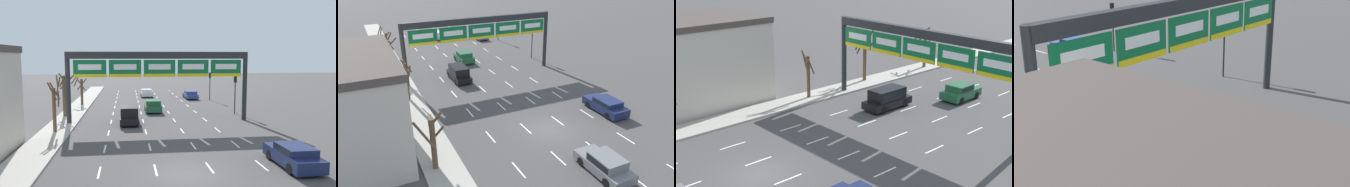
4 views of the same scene
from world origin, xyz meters
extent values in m
plane|color=#474444|center=(0.00, 0.00, 0.00)|extent=(220.00, 220.00, 0.00)
cube|color=#A8A399|center=(-9.65, 0.00, 0.07)|extent=(2.80, 110.00, 0.15)
cube|color=white|center=(-4.95, 1.00, 0.01)|extent=(0.12, 2.00, 0.01)
cube|color=white|center=(-4.95, 6.00, 0.01)|extent=(0.12, 2.00, 0.01)
cube|color=white|center=(-4.95, 11.00, 0.01)|extent=(0.12, 2.00, 0.01)
cube|color=white|center=(-4.95, 16.00, 0.01)|extent=(0.12, 2.00, 0.01)
cube|color=white|center=(-4.95, 21.00, 0.01)|extent=(0.12, 2.00, 0.01)
cube|color=white|center=(-4.95, 26.00, 0.01)|extent=(0.12, 2.00, 0.01)
cube|color=white|center=(-4.95, 31.00, 0.01)|extent=(0.12, 2.00, 0.01)
cube|color=white|center=(-4.95, 36.00, 0.01)|extent=(0.12, 2.00, 0.01)
cube|color=white|center=(-1.65, -4.00, 0.01)|extent=(0.12, 2.00, 0.01)
cube|color=white|center=(-1.65, 1.00, 0.01)|extent=(0.12, 2.00, 0.01)
cube|color=white|center=(-1.65, 6.00, 0.01)|extent=(0.12, 2.00, 0.01)
cube|color=white|center=(-1.65, 11.00, 0.01)|extent=(0.12, 2.00, 0.01)
cube|color=white|center=(-1.65, 16.00, 0.01)|extent=(0.12, 2.00, 0.01)
cube|color=white|center=(-1.65, 21.00, 0.01)|extent=(0.12, 2.00, 0.01)
cube|color=white|center=(-1.65, 26.00, 0.01)|extent=(0.12, 2.00, 0.01)
cube|color=white|center=(-1.65, 31.00, 0.01)|extent=(0.12, 2.00, 0.01)
cube|color=white|center=(1.65, 1.00, 0.01)|extent=(0.12, 2.00, 0.01)
cube|color=white|center=(1.65, 6.00, 0.01)|extent=(0.12, 2.00, 0.01)
cube|color=white|center=(1.65, 11.00, 0.01)|extent=(0.12, 2.00, 0.01)
cube|color=white|center=(1.65, 16.00, 0.01)|extent=(0.12, 2.00, 0.01)
cube|color=white|center=(1.65, 21.00, 0.01)|extent=(0.12, 2.00, 0.01)
cube|color=white|center=(1.65, 26.00, 0.01)|extent=(0.12, 2.00, 0.01)
cube|color=white|center=(4.95, 6.00, 0.01)|extent=(0.12, 2.00, 0.01)
cube|color=white|center=(4.95, 11.00, 0.01)|extent=(0.12, 2.00, 0.01)
cube|color=white|center=(4.95, 16.00, 0.01)|extent=(0.12, 2.00, 0.01)
cube|color=white|center=(4.95, 21.00, 0.01)|extent=(0.12, 2.00, 0.01)
cylinder|color=#232628|center=(-9.05, 15.30, 3.60)|extent=(0.48, 0.48, 7.20)
cube|color=#232628|center=(0.00, 15.30, 6.85)|extent=(18.10, 0.60, 0.70)
cube|color=#0C6033|center=(-6.86, 14.96, 5.54)|extent=(3.18, 0.08, 1.70)
cube|color=white|center=(-6.86, 14.92, 5.70)|extent=(2.23, 0.02, 0.55)
cube|color=yellow|center=(-6.86, 14.92, 4.85)|extent=(3.12, 0.02, 0.31)
cube|color=#0C6033|center=(-3.43, 14.96, 5.54)|extent=(3.18, 0.08, 1.70)
cube|color=white|center=(-3.43, 14.92, 5.70)|extent=(2.23, 0.02, 0.55)
cube|color=yellow|center=(-3.43, 14.92, 4.85)|extent=(3.12, 0.02, 0.31)
cube|color=#0C6033|center=(0.00, 14.96, 5.54)|extent=(3.18, 0.08, 1.70)
cube|color=white|center=(0.00, 14.92, 5.70)|extent=(2.23, 0.02, 0.55)
cube|color=yellow|center=(0.00, 14.92, 4.85)|extent=(3.12, 0.02, 0.31)
cube|color=#0C6033|center=(3.43, 14.96, 5.54)|extent=(3.18, 0.08, 1.70)
cube|color=white|center=(3.43, 14.92, 5.70)|extent=(2.23, 0.02, 0.55)
cube|color=yellow|center=(3.43, 14.92, 4.85)|extent=(3.12, 0.02, 0.31)
cube|color=#0C6033|center=(6.86, 14.96, 5.54)|extent=(3.18, 0.08, 1.70)
cube|color=white|center=(6.86, 14.92, 5.70)|extent=(2.23, 0.02, 0.55)
cube|color=yellow|center=(6.86, 14.92, 4.85)|extent=(3.12, 0.02, 0.31)
cube|color=beige|center=(-15.78, 3.48, 3.51)|extent=(8.67, 11.24, 7.01)
cube|color=#4C423D|center=(-15.78, 3.48, 7.26)|extent=(8.84, 11.46, 0.50)
cube|color=#235B38|center=(-0.18, 21.57, 0.56)|extent=(1.88, 3.91, 0.72)
cube|color=#235B38|center=(-0.18, 21.34, 1.19)|extent=(1.73, 2.03, 0.55)
cube|color=black|center=(-0.18, 21.34, 1.19)|extent=(1.76, 1.87, 0.40)
cylinder|color=black|center=(-1.02, 22.75, 0.33)|extent=(0.22, 0.66, 0.66)
cylinder|color=black|center=(0.67, 22.75, 0.33)|extent=(0.22, 0.66, 0.66)
cylinder|color=black|center=(-1.02, 20.40, 0.33)|extent=(0.22, 0.66, 0.66)
cylinder|color=black|center=(0.67, 20.40, 0.33)|extent=(0.22, 0.66, 0.66)
cube|color=black|center=(-3.08, 14.90, 0.51)|extent=(1.80, 4.49, 0.62)
cube|color=black|center=(-3.08, 14.85, 1.29)|extent=(1.65, 3.14, 0.95)
cube|color=black|center=(-3.08, 14.85, 1.29)|extent=(1.69, 2.89, 0.68)
cylinder|color=black|center=(-3.89, 16.25, 0.33)|extent=(0.22, 0.66, 0.66)
cylinder|color=black|center=(-2.27, 16.25, 0.33)|extent=(0.22, 0.66, 0.66)
cylinder|color=black|center=(-3.89, 13.55, 0.33)|extent=(0.22, 0.66, 0.66)
cylinder|color=black|center=(-2.27, 13.55, 0.33)|extent=(0.22, 0.66, 0.66)
cylinder|color=brown|center=(-9.45, 27.98, 1.90)|extent=(0.34, 0.34, 3.51)
cylinder|color=brown|center=(-9.40, 27.47, 2.88)|extent=(1.18, 0.26, 1.63)
cylinder|color=brown|center=(-10.31, 28.41, 3.77)|extent=(1.02, 1.87, 1.47)
cylinder|color=brown|center=(-9.49, 28.59, 2.91)|extent=(1.34, 0.25, 1.62)
cylinder|color=brown|center=(-10.11, 28.28, 3.52)|extent=(0.78, 1.49, 1.70)
cylinder|color=brown|center=(-9.61, 11.46, 2.08)|extent=(0.32, 0.32, 3.85)
cylinder|color=brown|center=(-9.25, 11.54, 3.05)|extent=(0.33, 0.89, 1.51)
cylinder|color=brown|center=(-9.44, 11.10, 3.79)|extent=(0.88, 0.54, 1.54)
cylinder|color=brown|center=(-9.67, 11.10, 3.75)|extent=(0.86, 0.27, 1.57)
cylinder|color=brown|center=(-10.17, 19.16, 2.38)|extent=(0.35, 0.35, 4.47)
cylinder|color=brown|center=(-10.17, 19.73, 4.40)|extent=(1.30, 0.16, 2.10)
cylinder|color=brown|center=(-10.10, 18.69, 4.25)|extent=(1.08, 0.32, 1.41)
cylinder|color=brown|center=(-10.82, 18.97, 4.00)|extent=(0.56, 1.45, 1.38)
cylinder|color=brown|center=(-9.92, 19.98, 3.91)|extent=(1.81, 0.69, 1.76)
cylinder|color=brown|center=(-10.75, 19.21, 3.65)|extent=(0.28, 1.29, 1.62)
camera|label=1|loc=(-3.26, -17.78, 6.73)|focal=35.00mm
camera|label=2|loc=(-13.95, -20.69, 13.84)|focal=35.00mm
camera|label=3|loc=(22.55, -13.50, 13.55)|focal=50.00mm
camera|label=4|loc=(-18.39, 0.31, 10.54)|focal=50.00mm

